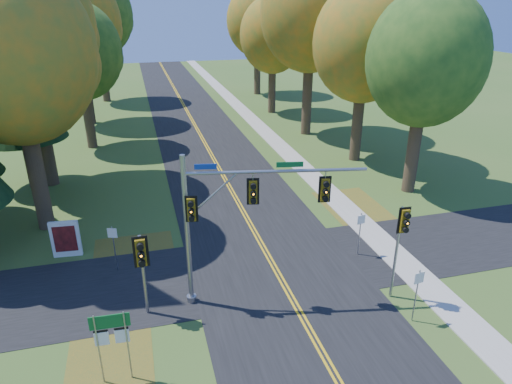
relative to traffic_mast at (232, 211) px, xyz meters
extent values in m
plane|color=#375A20|center=(2.45, 0.08, -4.25)|extent=(160.00, 160.00, 0.00)
cube|color=black|center=(2.45, 0.08, -4.24)|extent=(8.00, 160.00, 0.02)
cube|color=black|center=(2.45, 2.08, -4.24)|extent=(60.00, 6.00, 0.02)
cube|color=gold|center=(2.35, 0.08, -4.22)|extent=(0.10, 160.00, 0.01)
cube|color=gold|center=(2.55, 0.08, -4.22)|extent=(0.10, 160.00, 0.01)
cube|color=#9E998E|center=(8.65, 0.08, -4.22)|extent=(1.60, 160.00, 0.06)
cube|color=brown|center=(-4.05, 4.08, -4.24)|extent=(4.00, 6.00, 0.00)
cube|color=brown|center=(9.25, 6.08, -4.24)|extent=(3.50, 8.00, 0.00)
cube|color=brown|center=(-5.05, -2.92, -4.24)|extent=(3.00, 5.00, 0.00)
cylinder|color=#38281C|center=(-8.75, 9.38, -0.87)|extent=(0.86, 0.86, 6.75)
ellipsoid|color=#BC6E19|center=(-8.75, 9.38, 5.30)|extent=(8.00, 8.00, 9.20)
sphere|color=#BC6E19|center=(-7.15, 10.58, 4.50)|extent=(4.80, 4.80, 4.80)
cylinder|color=#38281C|center=(13.95, 8.78, -1.21)|extent=(0.83, 0.83, 6.08)
ellipsoid|color=#4D7123|center=(13.95, 8.78, 4.35)|extent=(7.20, 7.20, 8.28)
sphere|color=#4D7123|center=(15.39, 9.86, 3.63)|extent=(4.32, 4.32, 4.32)
sphere|color=#4D7123|center=(12.69, 8.06, 5.07)|extent=(3.96, 3.96, 3.96)
cylinder|color=#38281C|center=(-9.35, 16.28, -0.53)|extent=(0.89, 0.89, 7.42)
ellipsoid|color=#BC6E19|center=(-9.35, 16.28, 6.19)|extent=(8.60, 8.60, 9.89)
sphere|color=#BC6E19|center=(-7.63, 17.57, 5.33)|extent=(5.16, 5.16, 5.16)
cylinder|color=#38281C|center=(13.35, 15.58, -1.10)|extent=(0.84, 0.84, 6.30)
ellipsoid|color=#BC6E19|center=(13.35, 15.58, 4.71)|extent=(7.60, 7.60, 8.74)
sphere|color=#BC6E19|center=(14.87, 16.72, 3.95)|extent=(4.56, 4.56, 4.56)
sphere|color=#BC6E19|center=(12.02, 14.82, 5.47)|extent=(4.18, 4.18, 4.18)
cylinder|color=#38281C|center=(-7.15, 24.48, -1.43)|extent=(0.81, 0.81, 5.62)
ellipsoid|color=#4D7123|center=(-7.15, 24.48, 3.76)|extent=(6.80, 6.80, 7.82)
sphere|color=#4D7123|center=(-5.79, 25.50, 3.08)|extent=(4.08, 4.08, 4.08)
sphere|color=#4D7123|center=(-8.34, 23.80, 4.44)|extent=(3.74, 3.74, 3.74)
cylinder|color=#38281C|center=(12.25, 23.68, -0.42)|extent=(0.90, 0.90, 7.65)
ellipsoid|color=#BC6E19|center=(12.25, 23.68, 6.48)|extent=(8.80, 8.80, 10.12)
sphere|color=#BC6E19|center=(14.01, 25.00, 5.60)|extent=(5.28, 5.28, 5.28)
sphere|color=#BC6E19|center=(10.71, 22.80, 7.36)|extent=(4.84, 4.84, 4.84)
cylinder|color=#38281C|center=(-7.75, 33.18, -0.76)|extent=(0.87, 0.87, 6.98)
ellipsoid|color=#BC6E19|center=(-7.75, 33.18, 5.60)|extent=(8.20, 8.20, 9.43)
sphere|color=#BC6E19|center=(-6.11, 34.41, 4.78)|extent=(4.92, 4.92, 4.92)
sphere|color=#BC6E19|center=(-9.19, 32.36, 6.42)|extent=(4.51, 4.51, 4.51)
cylinder|color=#38281C|center=(11.65, 32.88, -1.32)|extent=(0.82, 0.82, 5.85)
ellipsoid|color=#BC6E19|center=(11.65, 32.88, 4.05)|extent=(7.00, 7.00, 8.05)
sphere|color=#BC6E19|center=(13.05, 33.93, 3.35)|extent=(4.20, 4.20, 4.20)
sphere|color=#BC6E19|center=(10.42, 32.18, 4.75)|extent=(3.85, 3.85, 3.85)
cylinder|color=#38281C|center=(-6.55, 44.08, -0.65)|extent=(0.88, 0.88, 7.20)
ellipsoid|color=#4D7123|center=(-6.55, 44.08, 5.89)|extent=(8.40, 8.40, 9.66)
sphere|color=#4D7123|center=(-4.87, 45.34, 5.05)|extent=(5.04, 5.04, 5.04)
sphere|color=#4D7123|center=(-8.02, 43.24, 6.73)|extent=(4.62, 4.62, 4.62)
cylinder|color=#38281C|center=(12.85, 43.58, -0.98)|extent=(0.85, 0.85, 6.53)
ellipsoid|color=#BC6E19|center=(12.85, 43.58, 5.01)|extent=(7.80, 7.80, 8.97)
sphere|color=#BC6E19|center=(14.41, 44.75, 4.23)|extent=(4.68, 4.68, 4.68)
sphere|color=#BC6E19|center=(11.48, 42.80, 5.79)|extent=(4.29, 4.29, 4.29)
cylinder|color=#38281C|center=(-10.55, 16.08, -2.54)|extent=(0.50, 0.50, 3.42)
cone|color=black|center=(-10.55, 16.08, 1.90)|extent=(5.60, 5.60, 5.45)
cone|color=black|center=(-10.55, 16.08, 5.79)|extent=(4.57, 4.57, 5.45)
cylinder|color=gray|center=(-1.75, 0.38, -0.94)|extent=(0.21, 0.21, 6.60)
cylinder|color=gray|center=(-1.75, 0.38, -4.11)|extent=(0.42, 0.42, 0.28)
cylinder|color=gray|center=(1.72, -0.29, 1.60)|extent=(6.98, 1.46, 0.13)
cylinder|color=gray|center=(-0.73, 0.18, 0.66)|extent=(2.11, 0.48, 1.95)
cylinder|color=gray|center=(0.84, -0.12, 1.43)|extent=(0.04, 0.04, 0.34)
cube|color=#72590C|center=(0.84, -0.12, 0.79)|extent=(0.37, 0.34, 0.94)
cube|color=black|center=(0.84, -0.12, 0.79)|extent=(0.49, 0.12, 1.11)
sphere|color=orange|center=(0.80, -0.33, 0.79)|extent=(0.17, 0.17, 0.17)
cylinder|color=black|center=(0.80, -0.33, 1.09)|extent=(0.25, 0.19, 0.23)
cylinder|color=black|center=(0.80, -0.33, 0.79)|extent=(0.25, 0.19, 0.23)
cylinder|color=black|center=(0.80, -0.33, 0.49)|extent=(0.25, 0.19, 0.23)
cylinder|color=gray|center=(3.62, -0.65, 1.43)|extent=(0.04, 0.04, 0.34)
cube|color=#72590C|center=(3.62, -0.65, 0.79)|extent=(0.37, 0.34, 0.94)
cube|color=black|center=(3.62, -0.65, 0.79)|extent=(0.49, 0.12, 1.11)
sphere|color=orange|center=(3.58, -0.86, 0.79)|extent=(0.17, 0.17, 0.17)
cylinder|color=black|center=(3.58, -0.86, 1.09)|extent=(0.25, 0.19, 0.23)
cylinder|color=black|center=(3.58, -0.86, 0.79)|extent=(0.25, 0.19, 0.23)
cylinder|color=black|center=(3.58, -0.86, 0.49)|extent=(0.25, 0.19, 0.23)
cube|color=#72590C|center=(-1.55, 0.19, 0.19)|extent=(0.37, 0.34, 0.94)
cube|color=black|center=(-1.55, 0.19, 0.19)|extent=(0.49, 0.12, 1.11)
sphere|color=orange|center=(-1.59, -0.02, 0.19)|extent=(0.17, 0.17, 0.17)
cylinder|color=black|center=(-1.59, -0.02, 0.49)|extent=(0.25, 0.19, 0.23)
cylinder|color=black|center=(-1.59, -0.02, 0.19)|extent=(0.25, 0.19, 0.23)
cylinder|color=black|center=(-1.59, -0.02, -0.11)|extent=(0.25, 0.19, 0.23)
cube|color=navy|center=(-0.92, 0.22, 1.87)|extent=(0.84, 0.20, 0.21)
cube|color=#0C5926|center=(2.23, -0.38, 1.87)|extent=(1.03, 0.23, 0.21)
cylinder|color=#96999E|center=(6.65, -1.51, -2.10)|extent=(0.12, 0.12, 4.30)
cube|color=#72590C|center=(6.64, -1.73, -0.44)|extent=(0.34, 0.31, 0.98)
cube|color=black|center=(6.64, -1.73, -0.44)|extent=(0.51, 0.05, 1.15)
sphere|color=orange|center=(6.63, -1.95, -0.44)|extent=(0.18, 0.18, 0.18)
cylinder|color=black|center=(6.63, -1.95, -0.12)|extent=(0.24, 0.16, 0.23)
cylinder|color=black|center=(6.63, -1.95, -0.44)|extent=(0.24, 0.16, 0.23)
cylinder|color=black|center=(6.63, -1.95, -0.75)|extent=(0.24, 0.16, 0.23)
cylinder|color=gray|center=(-3.61, 0.08, -2.44)|extent=(0.14, 0.14, 3.61)
cube|color=#72590C|center=(-3.61, -0.17, -1.20)|extent=(0.38, 0.34, 1.13)
cube|color=black|center=(-3.61, -0.17, -1.20)|extent=(0.59, 0.03, 1.33)
sphere|color=orange|center=(-3.61, -0.43, -1.20)|extent=(0.20, 0.20, 0.20)
cylinder|color=black|center=(-3.61, -0.43, -0.84)|extent=(0.27, 0.18, 0.27)
cylinder|color=black|center=(-3.61, -0.43, -1.20)|extent=(0.27, 0.18, 0.27)
cylinder|color=black|center=(-3.61, -0.43, -1.56)|extent=(0.27, 0.18, 0.27)
cylinder|color=gray|center=(-5.22, -3.31, -2.87)|extent=(0.06, 0.06, 2.75)
cylinder|color=gray|center=(-4.30, -3.35, -2.87)|extent=(0.06, 0.06, 2.75)
cube|color=#0C5622|center=(-4.76, -3.31, -1.81)|extent=(1.29, 0.09, 0.50)
cube|color=silver|center=(-4.76, -3.31, -1.81)|extent=(1.10, 0.05, 0.07)
cube|color=silver|center=(-5.08, -3.29, -2.46)|extent=(0.46, 0.06, 0.50)
cube|color=black|center=(-5.08, -3.29, -2.15)|extent=(0.46, 0.02, 0.09)
cube|color=silver|center=(-4.44, -3.32, -2.46)|extent=(0.46, 0.06, 0.50)
cube|color=black|center=(-4.44, -3.32, -2.15)|extent=(0.46, 0.02, 0.09)
cube|color=silver|center=(-7.26, 5.73, -3.29)|extent=(1.40, 0.31, 1.92)
cube|color=maroon|center=(-7.27, 5.62, -3.23)|extent=(1.06, 0.11, 1.39)
cube|color=silver|center=(-7.79, 5.77, -4.09)|extent=(0.09, 0.09, 0.32)
cube|color=silver|center=(-6.73, 5.68, -4.09)|extent=(0.09, 0.09, 0.32)
cylinder|color=gray|center=(6.87, 2.05, -3.10)|extent=(0.05, 0.05, 2.30)
cube|color=silver|center=(6.88, 2.03, -2.26)|extent=(0.44, 0.10, 0.47)
cylinder|color=gray|center=(6.65, -3.20, -3.06)|extent=(0.05, 0.05, 2.37)
cube|color=white|center=(6.65, -3.22, -2.20)|extent=(0.45, 0.10, 0.48)
cylinder|color=gray|center=(-4.86, 3.71, -3.08)|extent=(0.05, 0.05, 2.34)
cube|color=silver|center=(-4.87, 3.69, -2.23)|extent=(0.43, 0.18, 0.48)
camera|label=1|loc=(-3.27, -15.91, 7.76)|focal=32.00mm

